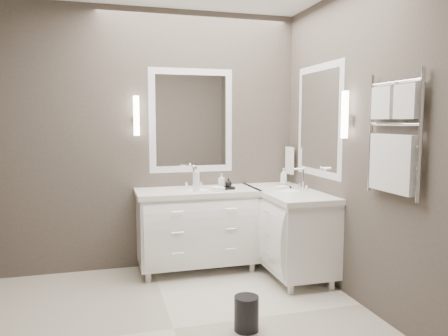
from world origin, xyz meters
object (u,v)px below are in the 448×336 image
object	(u,v)px
vanity_right	(288,226)
waste_bin	(246,313)
vanity_back	(197,224)
towel_ladder	(393,142)

from	to	relation	value
vanity_right	waste_bin	size ratio (longest dim) A/B	4.82
vanity_back	towel_ladder	world-z (taller)	towel_ladder
vanity_right	vanity_back	bearing A→B (deg)	159.62
towel_ladder	waste_bin	xyz separation A→B (m)	(-1.03, 0.23, -1.26)
vanity_right	towel_ladder	size ratio (longest dim) A/B	1.38
vanity_back	waste_bin	size ratio (longest dim) A/B	4.82
towel_ladder	waste_bin	size ratio (longest dim) A/B	3.50
towel_ladder	waste_bin	distance (m)	1.65
vanity_right	towel_ladder	xyz separation A→B (m)	(0.23, -1.30, 0.91)
vanity_right	waste_bin	xyz separation A→B (m)	(-0.81, -1.07, -0.36)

